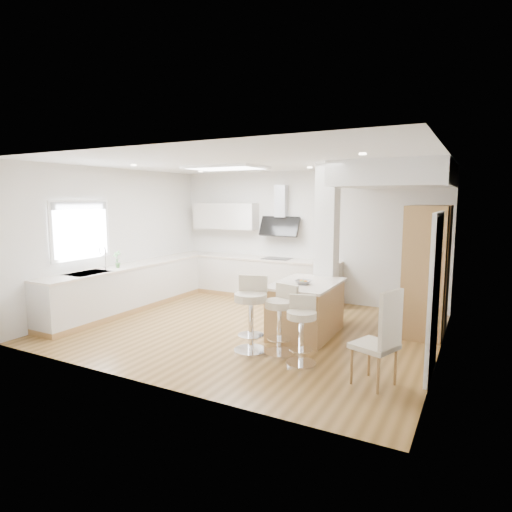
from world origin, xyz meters
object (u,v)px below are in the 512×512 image
Objects in this scene: bar_stool_a at (251,310)px; bar_stool_b at (280,315)px; dining_chair at (382,336)px; bar_stool_c at (302,326)px; peninsula at (306,308)px.

bar_stool_b is at bearing 0.00° from bar_stool_a.
bar_stool_a is 1.96m from dining_chair.
dining_chair reaches higher than bar_stool_c.
bar_stool_a is at bearing -169.65° from dining_chair.
peninsula is 0.97m from bar_stool_b.
peninsula is 1.56× the size of bar_stool_c.
bar_stool_a is at bearing -112.03° from peninsula.
bar_stool_b is at bearing -176.65° from dining_chair.
bar_stool_c is (0.42, -0.23, -0.04)m from bar_stool_b.
bar_stool_a reaches higher than bar_stool_c.
bar_stool_b is 0.84× the size of dining_chair.
bar_stool_c is at bearing -72.09° from peninsula.
dining_chair is (1.50, -1.43, 0.19)m from peninsula.
bar_stool_b reaches higher than peninsula.
bar_stool_b is 1.59m from dining_chair.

